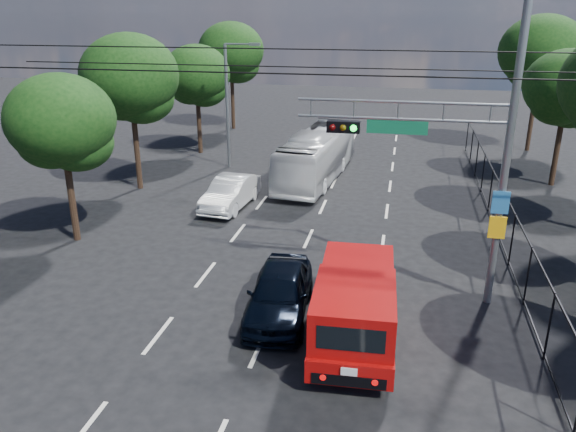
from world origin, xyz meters
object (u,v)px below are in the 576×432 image
(signal_mast, at_px, (465,139))
(white_bus, at_px, (317,155))
(navy_hatchback, at_px, (280,292))
(white_van, at_px, (231,193))
(red_pickup, at_px, (355,304))

(signal_mast, relative_size, white_bus, 0.99)
(navy_hatchback, height_order, white_van, navy_hatchback)
(red_pickup, bearing_deg, white_van, 123.70)
(signal_mast, distance_m, red_pickup, 5.82)
(signal_mast, height_order, navy_hatchback, signal_mast)
(red_pickup, xyz_separation_m, white_bus, (-3.55, 15.60, 0.19))
(red_pickup, height_order, navy_hatchback, red_pickup)
(red_pickup, height_order, white_van, red_pickup)
(red_pickup, distance_m, navy_hatchback, 2.58)
(signal_mast, xyz_separation_m, navy_hatchback, (-5.12, -2.14, -4.48))
(white_bus, distance_m, white_van, 6.35)
(white_bus, bearing_deg, red_pickup, -71.61)
(signal_mast, xyz_separation_m, red_pickup, (-2.75, -3.08, -4.09))
(white_bus, bearing_deg, navy_hatchback, -79.80)
(red_pickup, distance_m, white_bus, 16.00)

